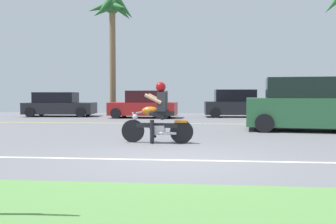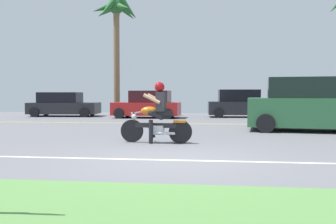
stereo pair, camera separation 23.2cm
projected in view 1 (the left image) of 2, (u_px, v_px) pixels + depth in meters
The scene contains 9 objects.
ground at pixel (182, 141), 10.28m from camera, with size 56.00×30.00×0.04m, color slate.
lane_line_near at pixel (173, 160), 7.24m from camera, with size 50.40×0.12×0.01m, color silver.
lane_line_far at pixel (190, 124), 16.13m from camera, with size 50.40×0.12×0.01m, color yellow.
motorcyclist at pixel (158, 117), 9.77m from camera, with size 1.96×0.64×1.64m.
suv_nearby at pixel (310, 105), 12.97m from camera, with size 4.67×2.62×1.89m.
parked_car_0 at pixel (59, 105), 21.43m from camera, with size 4.12×2.22×1.41m.
parked_car_1 at pixel (144, 105), 20.14m from camera, with size 3.72×2.06×1.50m.
parked_car_2 at pixel (238, 104), 20.79m from camera, with size 3.95×1.94×1.56m.
palm_tree_1 at pixel (112, 17), 22.27m from camera, with size 3.10×3.16×7.33m.
Camera 1 is at (0.58, -7.22, 1.31)m, focal length 39.01 mm.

